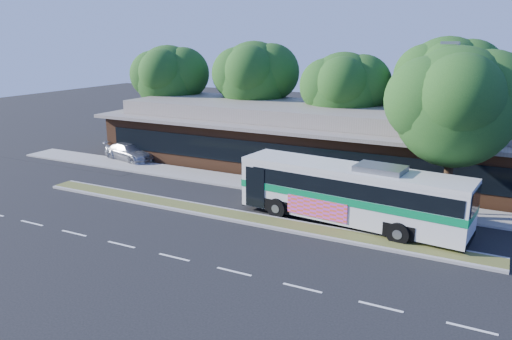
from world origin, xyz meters
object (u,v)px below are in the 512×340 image
at_px(lamp_post, 450,125).
at_px(sidewalk_tree, 465,105).
at_px(transit_bus, 352,190).
at_px(sedan, 129,152).

height_order(lamp_post, sidewalk_tree, lamp_post).
bearing_deg(sidewalk_tree, transit_bus, -145.85).
distance_m(transit_bus, sedan, 20.03).
bearing_deg(transit_bus, sedan, 170.04).
xyz_separation_m(lamp_post, sedan, (-23.19, 1.80, -4.23)).
bearing_deg(transit_bus, lamp_post, 48.23).
relative_size(sedan, sidewalk_tree, 0.52).
height_order(transit_bus, sidewalk_tree, sidewalk_tree).
relative_size(transit_bus, sidewalk_tree, 1.33).
distance_m(lamp_post, sidewalk_tree, 1.41).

